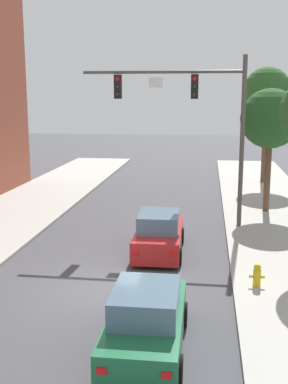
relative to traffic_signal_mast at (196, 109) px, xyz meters
name	(u,v)px	position (x,y,z in m)	size (l,w,h in m)	color
ground_plane	(103,289)	(-2.55, -7.60, -5.37)	(120.00, 120.00, 0.00)	#424247
traffic_signal_mast	(196,109)	(0.00, 0.00, 0.00)	(7.16, 0.38, 7.50)	#514C47
car_lead_red	(159,234)	(-1.21, -3.79, -4.65)	(1.91, 4.28, 1.60)	#B21E1E
car_following_green	(146,322)	(-0.76, -11.00, -4.65)	(1.86, 4.25, 1.60)	#1E663D
fire_hydrant	(257,275)	(2.18, -7.04, -4.86)	(0.48, 0.24, 0.72)	gold
street_tree_second	(270,119)	(3.59, 3.11, -0.58)	(2.96, 2.96, 6.16)	brown
street_tree_third	(267,91)	(4.33, 11.59, 0.85)	(3.07, 3.07, 7.67)	brown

